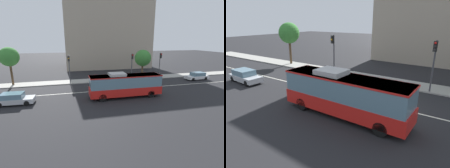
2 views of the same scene
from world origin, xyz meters
The scene contains 8 objects.
ground_plane centered at (0.00, 0.00, 0.00)m, with size 160.00×160.00×0.00m, color black.
sidewalk_kerb centered at (0.00, 6.74, 0.07)m, with size 80.00×3.07×0.14m, color #9E9B93.
lane_centre_line centered at (0.00, 0.00, 0.01)m, with size 76.00×0.16×0.01m, color silver.
transit_bus centered at (-2.24, -3.53, 1.81)m, with size 10.04×2.66×3.46m.
sedan_silver centered at (-16.47, -2.79, 0.72)m, with size 4.58×2.01×1.46m.
traffic_light_mid_block centered at (2.14, 5.35, 3.56)m, with size 0.34×0.62×5.20m.
traffic_light_far_corner centered at (-9.60, 5.34, 3.56)m, with size 0.34×0.62×5.20m.
street_tree_kerbside_centre centered at (-19.30, 7.04, 4.94)m, with size 3.21×3.21×6.59m.
Camera 2 is at (5.16, -15.24, 7.05)m, focal length 32.03 mm.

